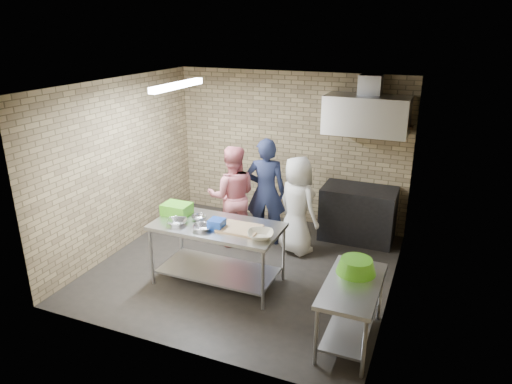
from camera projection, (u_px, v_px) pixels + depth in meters
floor at (245, 267)px, 6.99m from camera, size 4.20×4.20×0.00m
ceiling at (243, 84)px, 6.07m from camera, size 4.20×4.20×0.00m
back_wall at (290, 149)px, 8.27m from camera, size 4.20×0.06×2.70m
front_wall at (165, 240)px, 4.80m from camera, size 4.20×0.06×2.70m
left_wall at (122, 166)px, 7.29m from camera, size 0.06×4.00×2.70m
right_wall at (398, 203)px, 5.78m from camera, size 0.06×4.00×2.70m
prep_table at (218, 254)px, 6.46m from camera, size 1.76×0.88×0.88m
side_counter at (351, 312)px, 5.26m from camera, size 0.60×1.20×0.75m
stove at (358, 214)px, 7.79m from camera, size 1.20×0.70×0.90m
range_hood at (367, 115)px, 7.27m from camera, size 1.30×0.60×0.60m
hood_duct at (371, 85)px, 7.24m from camera, size 0.35×0.30×0.30m
wall_shelf at (387, 126)px, 7.39m from camera, size 0.80×0.20×0.04m
fluorescent_fixture at (177, 85)px, 6.45m from camera, size 0.10×1.25×0.08m
green_crate at (177, 209)px, 6.64m from camera, size 0.39×0.29×0.16m
blue_tub at (217, 224)px, 6.18m from camera, size 0.20×0.20×0.13m
cutting_board at (240, 228)px, 6.16m from camera, size 0.54×0.41×0.03m
mixing_bowl_a at (177, 222)px, 6.30m from camera, size 0.35×0.35×0.07m
mixing_bowl_b at (199, 218)px, 6.45m from camera, size 0.27×0.27×0.07m
mixing_bowl_c at (202, 228)px, 6.14m from camera, size 0.32×0.32×0.06m
ceramic_bowl at (261, 235)px, 5.91m from camera, size 0.43×0.43×0.08m
green_basin at (356, 266)px, 5.33m from camera, size 0.46×0.46×0.17m
bottle_red at (371, 118)px, 7.44m from camera, size 0.07×0.07×0.18m
bottle_green at (397, 120)px, 7.30m from camera, size 0.06×0.06×0.15m
man_navy at (266, 192)px, 7.51m from camera, size 0.74×0.59×1.78m
woman_pink at (232, 196)px, 7.49m from camera, size 0.99×0.91×1.66m
woman_white at (297, 205)px, 7.24m from camera, size 0.91×0.82×1.57m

